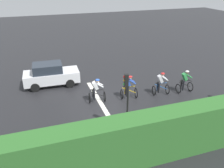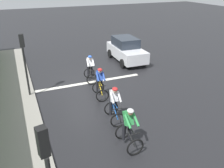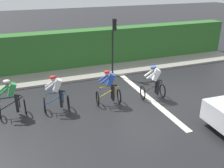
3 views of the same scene
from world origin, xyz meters
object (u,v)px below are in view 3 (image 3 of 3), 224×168
Objects in this scene: cyclist_second at (57,94)px; cyclist_mid at (109,88)px; cyclist_fourth at (154,83)px; traffic_light_near_crossing at (114,39)px; cyclist_lead at (12,99)px.

cyclist_second is 1.00× the size of cyclist_mid.
traffic_light_near_crossing is at bearing 10.14° from cyclist_fourth.
cyclist_lead is at bearing 117.64° from traffic_light_near_crossing.
cyclist_lead and cyclist_fourth have the same top height.
cyclist_second is 5.27m from traffic_light_near_crossing.
cyclist_fourth is at bearing -95.09° from cyclist_mid.
traffic_light_near_crossing is at bearing -50.60° from cyclist_second.
cyclist_second and cyclist_fourth have the same top height.
cyclist_mid is at bearing -95.11° from cyclist_second.
cyclist_lead is 6.64m from traffic_light_near_crossing.
traffic_light_near_crossing is at bearing -62.36° from cyclist_lead.
cyclist_lead and cyclist_second have the same top height.
cyclist_mid is (-0.43, -4.17, 0.00)m from cyclist_lead.
traffic_light_near_crossing is at bearing -24.60° from cyclist_mid.
cyclist_second is (-0.22, -1.82, 0.00)m from cyclist_lead.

